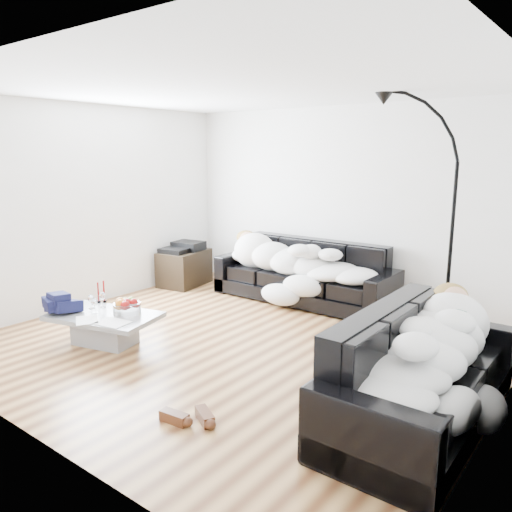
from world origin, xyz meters
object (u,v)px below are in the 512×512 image
Objects in this scene: candle_left at (98,293)px; candle_right at (104,292)px; wine_glass_c at (95,306)px; sleeper_right at (425,341)px; floor_lamp at (452,236)px; sofa_back at (303,272)px; wine_glass_a at (102,300)px; fruit_bowl at (127,305)px; wine_glass_b at (91,302)px; sofa_right at (423,369)px; shoes at (189,416)px; stereo at (184,247)px; sleeper_back at (302,256)px; coffee_table at (105,329)px; av_cabinet at (184,268)px.

candle_right is (0.04, 0.05, 0.01)m from candle_left.
candle_left is (-0.28, 0.25, 0.04)m from wine_glass_c.
sleeper_right is 1.77m from floor_lamp.
sofa_back is 15.63× the size of wine_glass_c.
sleeper_right is 3.41m from wine_glass_a.
fruit_bowl is 0.53m from candle_right.
sleeper_right is at bearing 7.50° from wine_glass_b.
sleeper_right reaches higher than sofa_back.
fruit_bowl is (-3.02, -0.32, 0.00)m from sofa_right.
floor_lamp is (2.02, -0.45, 0.75)m from sofa_back.
candle_right reaches higher than wine_glass_c.
wine_glass_a reaches higher than wine_glass_c.
stereo is (-2.90, 2.82, 0.55)m from shoes.
sleeper_back is 1.20× the size of sleeper_right.
fruit_bowl is at bearing -142.67° from floor_lamp.
sofa_back is 2.79m from wine_glass_c.
fruit_bowl is at bearing -10.63° from candle_right.
sleeper_back reaches higher than fruit_bowl.
sofa_back reaches higher than shoes.
stereo is at bearing 113.21° from wine_glass_c.
wine_glass_c is (-0.28, -0.20, -0.01)m from fruit_bowl.
sleeper_right reaches higher than stereo.
sleeper_right reaches higher than candle_right.
coffee_table is at bearing -142.16° from floor_lamp.
sleeper_right is 3.26m from coffee_table.
wine_glass_c is at bearing 98.99° from sleeper_right.
sofa_right is 3.14m from sleeper_back.
candle_left is 3.83m from floor_lamp.
candle_right is at bearing 129.42° from wine_glass_c.
sofa_right is 3.48m from wine_glass_b.
floor_lamp is (3.93, -0.09, 0.90)m from av_cabinet.
wine_glass_c is 3.75m from floor_lamp.
wine_glass_a is 2.18m from shoes.
floor_lamp reaches higher than candle_right.
stereo reaches higher than wine_glass_c.
candle_right reaches higher than av_cabinet.
wine_glass_a is 2.28m from stereo.
stereo is at bearing 0.00° from av_cabinet.
av_cabinet is at bearing 0.00° from stereo.
coffee_table is at bearing 98.69° from sofa_right.
sofa_back is at bearing 90.00° from sleeper_back.
sofa_right is at bearing -41.79° from sofa_back.
candle_right reaches higher than shoes.
wine_glass_c is at bearing -75.34° from stereo.
av_cabinet is (-0.88, 2.10, -0.15)m from wine_glass_a.
stereo reaches higher than fruit_bowl.
sleeper_right is 1.56× the size of coffee_table.
candle_left is (-3.57, -0.27, 0.03)m from sofa_right.
wine_glass_b is (-1.09, -2.51, -0.23)m from sleeper_back.
av_cabinet is at bearing -170.55° from sleeper_back.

